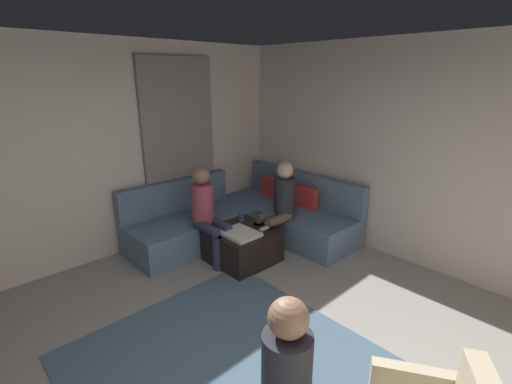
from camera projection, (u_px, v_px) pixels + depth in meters
The scene contains 11 objects.
wall_back at pixel (436, 158), 4.15m from camera, with size 6.00×0.12×2.70m, color beige.
wall_left at pixel (80, 156), 4.27m from camera, with size 0.12×6.00×2.70m, color beige.
curtain_panel at pixel (180, 151), 5.08m from camera, with size 0.06×1.10×2.50m, color gray.
area_rug at pixel (239, 375), 2.85m from camera, with size 2.60×2.20×0.01m, color slate.
sectional_couch at pixel (247, 219), 5.23m from camera, with size 2.10×2.55×0.87m.
ottoman at pixel (242, 245), 4.58m from camera, with size 0.76×0.76×0.42m, color black.
folded_blanket at pixel (240, 233), 4.36m from camera, with size 0.44×0.36×0.04m, color white.
coffee_mug at pixel (241, 218), 4.77m from camera, with size 0.08×0.08×0.10m, color #334C72.
game_remote at pixel (265, 228), 4.53m from camera, with size 0.05×0.15×0.02m, color white.
person_on_couch_back at pixel (279, 203), 4.75m from camera, with size 0.30×0.60×1.20m.
person_on_couch_side at pixel (207, 211), 4.49m from camera, with size 0.60×0.30×1.20m.
Camera 1 is at (1.54, -1.35, 2.27)m, focal length 25.36 mm.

